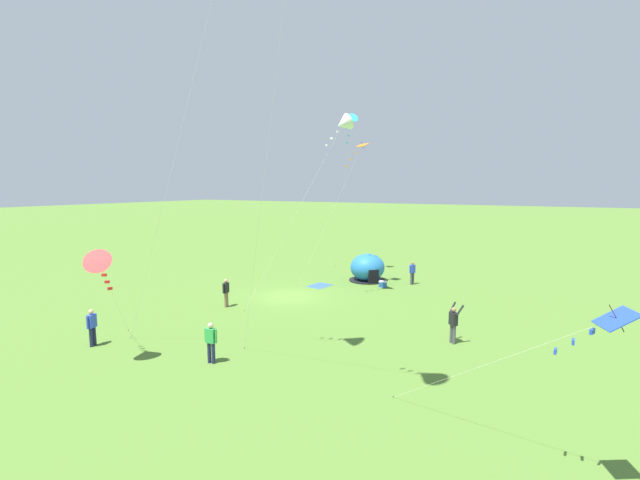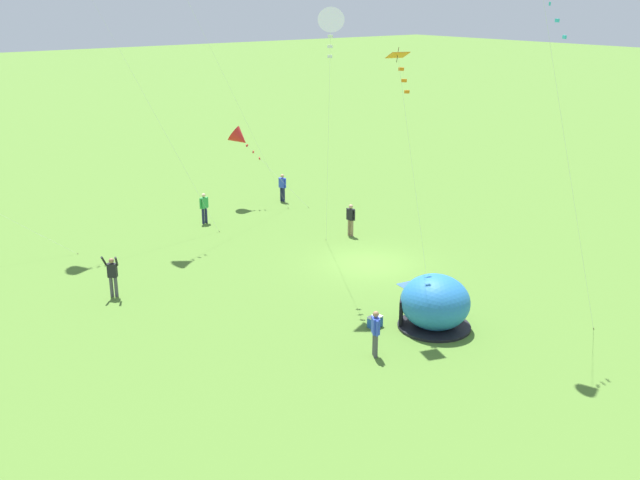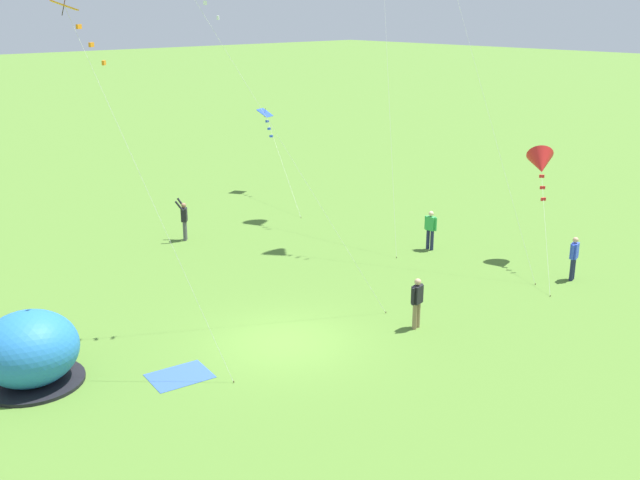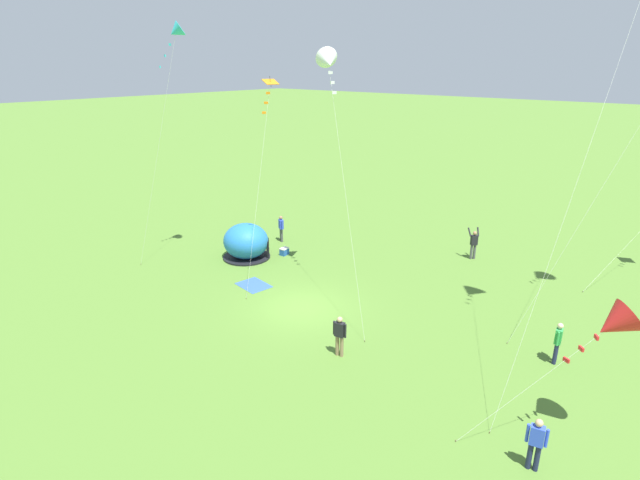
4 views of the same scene
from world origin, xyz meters
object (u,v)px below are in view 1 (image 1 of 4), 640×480
at_px(kite_white, 343,124).
at_px(kite_blue, 601,326).
at_px(person_flying_kite, 453,322).
at_px(kite_cyan, 352,120).
at_px(person_with_toddler, 211,341).
at_px(person_strolling, 226,291).
at_px(cooler_box, 383,284).
at_px(person_center_field, 92,326).
at_px(kite_orange, 358,152).
at_px(person_near_tent, 412,272).
at_px(kite_red, 101,267).
at_px(popup_tent, 367,268).

xyz_separation_m(kite_white, kite_blue, (13.21, 12.79, -6.93)).
height_order(person_flying_kite, kite_cyan, kite_cyan).
height_order(person_with_toddler, kite_blue, kite_blue).
height_order(person_strolling, kite_cyan, kite_cyan).
relative_size(cooler_box, person_flying_kite, 0.30).
xyz_separation_m(person_center_field, kite_orange, (-16.38, 5.91, 8.64)).
distance_m(person_with_toddler, kite_blue, 13.58).
bearing_deg(cooler_box, person_near_tent, 138.54).
bearing_deg(person_with_toddler, cooler_box, 174.60).
distance_m(kite_orange, kite_white, 3.82).
height_order(person_with_toddler, kite_red, kite_red).
bearing_deg(kite_orange, person_flying_kite, 46.12).
height_order(person_flying_kite, kite_orange, kite_orange).
xyz_separation_m(person_center_field, person_flying_kite, (-8.24, 14.36, 0.03)).
height_order(cooler_box, person_with_toddler, person_with_toddler).
distance_m(person_flying_kite, kite_cyan, 19.99).
distance_m(person_with_toddler, kite_red, 5.30).
bearing_deg(kite_red, kite_orange, 168.40).
height_order(person_with_toddler, kite_white, kite_white).
relative_size(cooler_box, kite_orange, 0.05).
height_order(person_center_field, person_with_toddler, same).
bearing_deg(kite_blue, person_center_field, -90.98).
bearing_deg(person_strolling, person_flying_kite, 91.64).
xyz_separation_m(popup_tent, person_center_field, (18.63, -5.82, -0.03)).
bearing_deg(kite_red, popup_tent, 169.95).
height_order(person_center_field, kite_blue, kite_blue).
height_order(popup_tent, cooler_box, popup_tent).
distance_m(kite_cyan, kite_white, 8.26).
xyz_separation_m(person_strolling, person_flying_kite, (-0.38, 13.30, 0.03)).
distance_m(cooler_box, kite_orange, 9.57).
distance_m(popup_tent, kite_white, 11.61).
bearing_deg(popup_tent, cooler_box, 51.83).
distance_m(popup_tent, person_flying_kite, 13.45).
distance_m(person_center_field, kite_orange, 19.43).
height_order(person_center_field, kite_orange, kite_orange).
distance_m(popup_tent, person_center_field, 19.52).
height_order(kite_cyan, kite_blue, kite_cyan).
bearing_deg(kite_cyan, kite_orange, 29.95).
xyz_separation_m(person_with_toddler, kite_red, (2.12, -3.73, 3.11)).
bearing_deg(person_near_tent, kite_red, -18.94).
relative_size(person_strolling, kite_red, 0.36).
bearing_deg(kite_blue, kite_orange, -141.48).
relative_size(person_strolling, kite_orange, 0.17).
bearing_deg(person_flying_kite, person_with_toddler, -49.47).
distance_m(person_near_tent, kite_red, 21.40).
height_order(person_flying_kite, person_near_tent, person_flying_kite).
relative_size(person_center_field, kite_orange, 0.17).
relative_size(cooler_box, kite_white, 0.05).
distance_m(person_flying_kite, kite_white, 13.65).
bearing_deg(person_center_field, kite_cyan, 170.23).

